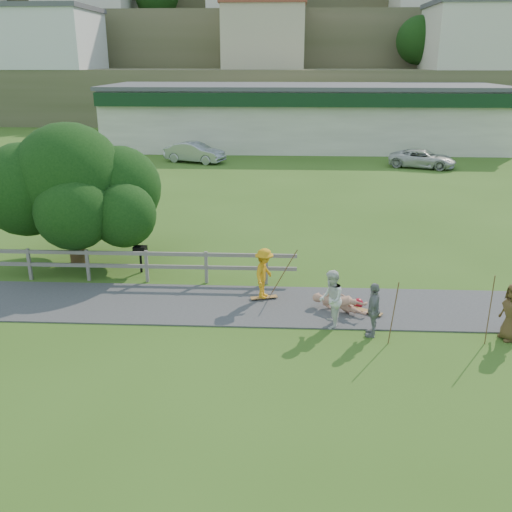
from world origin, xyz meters
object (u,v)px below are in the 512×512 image
(spectator_c, at_px, (512,312))
(bbq, at_px, (141,259))
(car_white, at_px, (422,159))
(skater_fallen, at_px, (339,303))
(spectator_a, at_px, (331,299))
(car_silver, at_px, (195,152))
(spectator_b, at_px, (374,310))
(tree, at_px, (73,207))
(skater_rider, at_px, (264,276))

(spectator_c, distance_m, bbq, 11.91)
(car_white, bearing_deg, skater_fallen, -177.66)
(skater_fallen, relative_size, spectator_a, 1.01)
(spectator_a, relative_size, car_silver, 0.38)
(spectator_b, xyz_separation_m, tree, (-9.97, 5.32, 1.34))
(tree, bearing_deg, spectator_a, -28.67)
(skater_fallen, distance_m, bbq, 7.30)
(tree, bearing_deg, spectator_b, -28.09)
(spectator_c, bearing_deg, spectator_b, -101.96)
(spectator_c, distance_m, car_silver, 29.73)
(skater_fallen, bearing_deg, tree, 97.23)
(skater_fallen, relative_size, tree, 0.27)
(spectator_a, bearing_deg, car_silver, -159.73)
(car_silver, bearing_deg, spectator_c, -135.01)
(car_silver, relative_size, bbq, 4.59)
(car_white, bearing_deg, spectator_a, -177.72)
(skater_fallen, bearing_deg, spectator_a, -169.23)
(skater_rider, distance_m, spectator_a, 2.60)
(skater_rider, bearing_deg, tree, 82.85)
(tree, bearing_deg, skater_fallen, -22.83)
(skater_rider, xyz_separation_m, spectator_a, (1.91, -1.76, 0.04))
(skater_fallen, bearing_deg, skater_rider, 100.73)
(car_silver, bearing_deg, skater_rider, -146.46)
(spectator_b, distance_m, car_silver, 28.35)
(car_white, distance_m, bbq, 25.60)
(car_white, xyz_separation_m, tree, (-16.95, -20.32, 1.48))
(bbq, bearing_deg, skater_fallen, -21.71)
(skater_fallen, distance_m, spectator_a, 1.16)
(spectator_b, bearing_deg, car_silver, -149.40)
(car_silver, xyz_separation_m, car_white, (15.94, -1.26, -0.10))
(spectator_c, height_order, car_white, spectator_c)
(bbq, bearing_deg, car_silver, 96.62)
(bbq, bearing_deg, car_white, 58.47)
(skater_rider, relative_size, car_silver, 0.36)
(spectator_a, distance_m, bbq, 7.47)
(skater_rider, relative_size, bbq, 1.65)
(tree, bearing_deg, car_white, 50.17)
(skater_rider, height_order, skater_fallen, skater_rider)
(skater_rider, relative_size, tree, 0.25)
(tree, bearing_deg, spectator_c, -21.56)
(skater_rider, bearing_deg, spectator_b, -109.79)
(spectator_a, bearing_deg, skater_rider, -128.98)
(skater_fallen, height_order, car_white, car_white)
(car_silver, height_order, tree, tree)
(spectator_b, distance_m, bbq, 8.66)
(car_white, bearing_deg, spectator_c, -167.39)
(spectator_c, bearing_deg, car_silver, -166.24)
(skater_rider, relative_size, skater_fallen, 0.94)
(spectator_a, xyz_separation_m, tree, (-8.86, 4.85, 1.27))
(skater_fallen, height_order, spectator_a, spectator_a)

